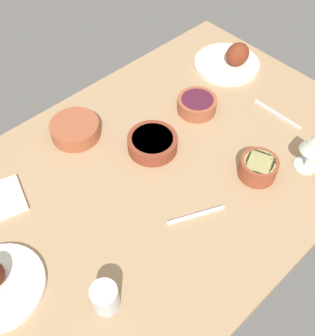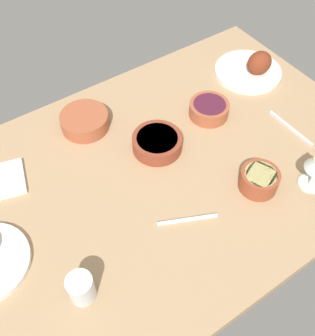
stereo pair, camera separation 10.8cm
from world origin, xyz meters
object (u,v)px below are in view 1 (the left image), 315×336
object	(u,v)px
wine_glass	(315,144)
bowl_potatoes	(258,167)
bowl_pasta	(152,143)
bowl_cream	(75,129)
water_tumbler	(105,298)
fork_loose	(196,215)
plate_near_viewer	(231,60)
spoon_loose	(277,114)
bowl_onions	(197,104)

from	to	relation	value
wine_glass	bowl_potatoes	bearing A→B (deg)	-31.39
bowl_potatoes	bowl_pasta	xyz separation A→B (cm)	(15.62, -28.29, -0.67)
bowl_potatoes	bowl_cream	size ratio (longest dim) A/B	0.71
bowl_potatoes	water_tumbler	bearing A→B (deg)	0.13
bowl_potatoes	fork_loose	xyz separation A→B (cm)	(23.47, -2.18, -2.87)
plate_near_viewer	bowl_cream	distance (cm)	63.57
bowl_pasta	fork_loose	size ratio (longest dim) A/B	0.92
spoon_loose	wine_glass	bearing A→B (deg)	-32.09
plate_near_viewer	spoon_loose	size ratio (longest dim) A/B	1.31
bowl_onions	wine_glass	bearing A→B (deg)	99.33
plate_near_viewer	water_tumbler	bearing A→B (deg)	23.49
bowl_pasta	water_tumbler	size ratio (longest dim) A/B	1.95
bowl_onions	water_tumbler	world-z (taller)	water_tumbler
bowl_potatoes	fork_loose	world-z (taller)	bowl_potatoes
water_tumbler	bowl_potatoes	bearing A→B (deg)	-179.87
bowl_onions	spoon_loose	xyz separation A→B (cm)	(-17.87, 20.11, -2.23)
bowl_onions	water_tumbler	distance (cm)	70.19
bowl_onions	spoon_loose	distance (cm)	26.99
plate_near_viewer	bowl_pasta	xyz separation A→B (cm)	(48.67, 10.37, 0.01)
bowl_cream	wine_glass	size ratio (longest dim) A/B	1.10
plate_near_viewer	wine_glass	bearing A→B (deg)	66.93
plate_near_viewer	bowl_pasta	world-z (taller)	plate_near_viewer
plate_near_viewer	wine_glass	distance (cm)	51.28
water_tumbler	fork_loose	xyz separation A→B (cm)	(-32.73, -2.30, -3.53)
bowl_pasta	spoon_loose	size ratio (longest dim) A/B	0.83
bowl_cream	bowl_onions	bearing A→B (deg)	153.57
bowl_potatoes	bowl_onions	bearing A→B (deg)	-102.37
spoon_loose	bowl_potatoes	bearing A→B (deg)	-67.09
spoon_loose	bowl_pasta	bearing A→B (deg)	-114.22
bowl_potatoes	spoon_loose	xyz separation A→B (cm)	(-24.64, -10.76, -2.87)
water_tumbler	spoon_loose	distance (cm)	81.63
wine_glass	fork_loose	bearing A→B (deg)	-15.58
bowl_cream	spoon_loose	bearing A→B (deg)	144.86
bowl_potatoes	bowl_pasta	distance (cm)	32.33
bowl_cream	wine_glass	world-z (taller)	wine_glass
plate_near_viewer	bowl_cream	bearing A→B (deg)	-9.34
plate_near_viewer	wine_glass	xyz separation A→B (cm)	(19.89, 46.70, 7.34)
plate_near_viewer	bowl_onions	size ratio (longest dim) A/B	1.86
bowl_cream	bowl_onions	world-z (taller)	bowl_cream
plate_near_viewer	bowl_onions	xyz separation A→B (cm)	(26.28, 7.79, 0.05)
bowl_potatoes	wine_glass	distance (cm)	16.79
bowl_cream	wine_glass	distance (cm)	71.67
bowl_cream	spoon_loose	distance (cm)	66.46
wine_glass	spoon_loose	world-z (taller)	wine_glass
wine_glass	water_tumbler	xyz separation A→B (cm)	(69.35, -7.90, -5.99)
water_tumbler	wine_glass	bearing A→B (deg)	173.50
wine_glass	spoon_loose	distance (cm)	23.99
bowl_cream	bowl_pasta	xyz separation A→B (cm)	(-14.06, 20.69, -0.17)
bowl_onions	bowl_pasta	distance (cm)	22.54
spoon_loose	fork_loose	bearing A→B (deg)	-80.57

